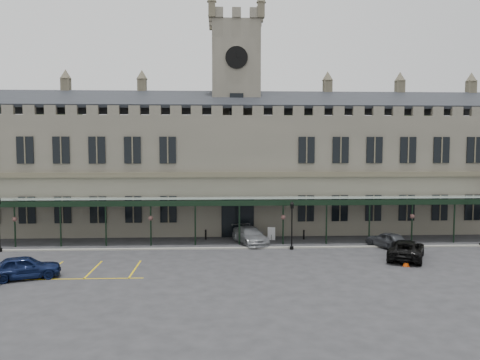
{
  "coord_description": "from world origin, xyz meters",
  "views": [
    {
      "loc": [
        -1.93,
        -34.84,
        8.86
      ],
      "look_at": [
        0.0,
        6.0,
        6.0
      ],
      "focal_mm": 35.0,
      "sensor_mm": 36.0,
      "label": 1
    }
  ],
  "objects_px": {
    "car_van": "(406,249)",
    "car_taxi": "(250,235)",
    "clock_tower": "(236,108)",
    "traffic_cone": "(406,261)",
    "car_right_a": "(388,240)",
    "sign_board": "(271,234)",
    "car_left_a": "(24,267)",
    "station_building": "(236,169)",
    "lamp_post_mid": "(292,221)"
  },
  "relations": [
    {
      "from": "car_left_a",
      "to": "car_van",
      "type": "bearing_deg",
      "value": -100.94
    },
    {
      "from": "traffic_cone",
      "to": "sign_board",
      "type": "height_order",
      "value": "sign_board"
    },
    {
      "from": "lamp_post_mid",
      "to": "car_left_a",
      "type": "height_order",
      "value": "lamp_post_mid"
    },
    {
      "from": "clock_tower",
      "to": "car_van",
      "type": "height_order",
      "value": "clock_tower"
    },
    {
      "from": "car_taxi",
      "to": "car_van",
      "type": "height_order",
      "value": "car_taxi"
    },
    {
      "from": "traffic_cone",
      "to": "car_right_a",
      "type": "distance_m",
      "value": 6.42
    },
    {
      "from": "station_building",
      "to": "lamp_post_mid",
      "type": "relative_size",
      "value": 14.14
    },
    {
      "from": "traffic_cone",
      "to": "car_right_a",
      "type": "xyz_separation_m",
      "value": [
        0.93,
        6.35,
        0.35
      ]
    },
    {
      "from": "traffic_cone",
      "to": "car_right_a",
      "type": "height_order",
      "value": "car_right_a"
    },
    {
      "from": "car_left_a",
      "to": "car_right_a",
      "type": "bearing_deg",
      "value": -93.03
    },
    {
      "from": "car_taxi",
      "to": "car_van",
      "type": "xyz_separation_m",
      "value": [
        12.0,
        -6.53,
        -0.0
      ]
    },
    {
      "from": "clock_tower",
      "to": "lamp_post_mid",
      "type": "xyz_separation_m",
      "value": [
        4.45,
        -11.02,
        -10.6
      ]
    },
    {
      "from": "car_left_a",
      "to": "clock_tower",
      "type": "bearing_deg",
      "value": -57.74
    },
    {
      "from": "traffic_cone",
      "to": "sign_board",
      "type": "bearing_deg",
      "value": 130.77
    },
    {
      "from": "clock_tower",
      "to": "car_taxi",
      "type": "xyz_separation_m",
      "value": [
        1.0,
        -8.33,
        -12.34
      ]
    },
    {
      "from": "clock_tower",
      "to": "car_left_a",
      "type": "relative_size",
      "value": 5.36
    },
    {
      "from": "clock_tower",
      "to": "car_right_a",
      "type": "relative_size",
      "value": 5.86
    },
    {
      "from": "clock_tower",
      "to": "sign_board",
      "type": "distance_m",
      "value": 14.58
    },
    {
      "from": "car_van",
      "to": "sign_board",
      "type": "bearing_deg",
      "value": -13.23
    },
    {
      "from": "car_taxi",
      "to": "station_building",
      "type": "bearing_deg",
      "value": 79.52
    },
    {
      "from": "car_left_a",
      "to": "car_taxi",
      "type": "xyz_separation_m",
      "value": [
        16.0,
        10.85,
        -0.02
      ]
    },
    {
      "from": "clock_tower",
      "to": "lamp_post_mid",
      "type": "height_order",
      "value": "clock_tower"
    },
    {
      "from": "car_taxi",
      "to": "car_van",
      "type": "relative_size",
      "value": 0.96
    },
    {
      "from": "sign_board",
      "to": "car_right_a",
      "type": "relative_size",
      "value": 0.29
    },
    {
      "from": "clock_tower",
      "to": "car_left_a",
      "type": "height_order",
      "value": "clock_tower"
    },
    {
      "from": "clock_tower",
      "to": "car_right_a",
      "type": "height_order",
      "value": "clock_tower"
    },
    {
      "from": "traffic_cone",
      "to": "car_left_a",
      "type": "xyz_separation_m",
      "value": [
        -27.07,
        -2.05,
        0.42
      ]
    },
    {
      "from": "sign_board",
      "to": "car_right_a",
      "type": "bearing_deg",
      "value": -8.76
    },
    {
      "from": "lamp_post_mid",
      "to": "car_van",
      "type": "distance_m",
      "value": 9.54
    },
    {
      "from": "clock_tower",
      "to": "traffic_cone",
      "type": "height_order",
      "value": "clock_tower"
    },
    {
      "from": "station_building",
      "to": "car_left_a",
      "type": "height_order",
      "value": "station_building"
    },
    {
      "from": "station_building",
      "to": "car_right_a",
      "type": "xyz_separation_m",
      "value": [
        13.0,
        -10.71,
        -5.75
      ]
    },
    {
      "from": "clock_tower",
      "to": "car_right_a",
      "type": "distance_m",
      "value": 20.95
    },
    {
      "from": "sign_board",
      "to": "car_left_a",
      "type": "height_order",
      "value": "car_left_a"
    },
    {
      "from": "station_building",
      "to": "traffic_cone",
      "type": "distance_m",
      "value": 21.77
    },
    {
      "from": "clock_tower",
      "to": "car_taxi",
      "type": "bearing_deg",
      "value": -83.16
    },
    {
      "from": "lamp_post_mid",
      "to": "car_taxi",
      "type": "relative_size",
      "value": 0.8
    },
    {
      "from": "car_left_a",
      "to": "car_right_a",
      "type": "relative_size",
      "value": 1.09
    },
    {
      "from": "clock_tower",
      "to": "station_building",
      "type": "bearing_deg",
      "value": -90.0
    },
    {
      "from": "clock_tower",
      "to": "car_van",
      "type": "relative_size",
      "value": 4.5
    },
    {
      "from": "car_van",
      "to": "traffic_cone",
      "type": "bearing_deg",
      "value": 93.94
    },
    {
      "from": "station_building",
      "to": "car_van",
      "type": "bearing_deg",
      "value": -48.66
    },
    {
      "from": "lamp_post_mid",
      "to": "car_van",
      "type": "relative_size",
      "value": 0.77
    },
    {
      "from": "car_van",
      "to": "car_taxi",
      "type": "bearing_deg",
      "value": -2.46
    },
    {
      "from": "sign_board",
      "to": "car_left_a",
      "type": "bearing_deg",
      "value": -132.41
    },
    {
      "from": "lamp_post_mid",
      "to": "sign_board",
      "type": "xyz_separation_m",
      "value": [
        -1.29,
        4.21,
        -1.91
      ]
    },
    {
      "from": "lamp_post_mid",
      "to": "traffic_cone",
      "type": "height_order",
      "value": "lamp_post_mid"
    },
    {
      "from": "traffic_cone",
      "to": "car_van",
      "type": "height_order",
      "value": "car_van"
    },
    {
      "from": "traffic_cone",
      "to": "car_van",
      "type": "distance_m",
      "value": 2.49
    },
    {
      "from": "car_van",
      "to": "car_right_a",
      "type": "height_order",
      "value": "car_van"
    }
  ]
}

